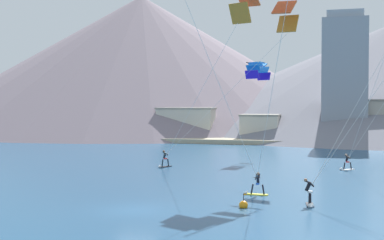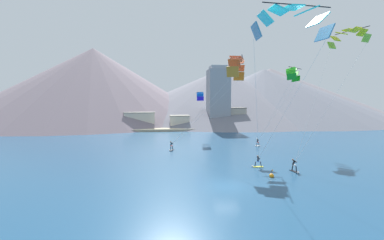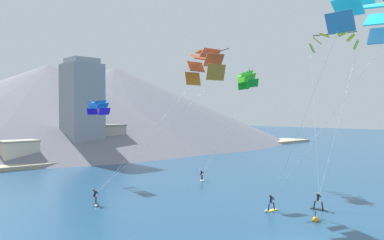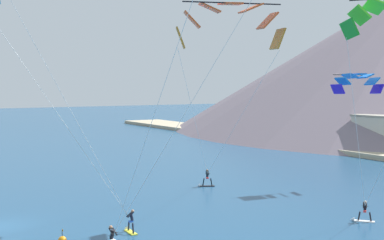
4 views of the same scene
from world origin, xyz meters
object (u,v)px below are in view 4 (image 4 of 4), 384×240
at_px(kitesurfer_near_lead, 130,225).
at_px(parafoil_kite_distant_high_outer, 357,81).
at_px(kitesurfer_far_left, 205,181).
at_px(race_marker_buoy, 62,240).
at_px(kitesurfer_near_trail, 361,216).
at_px(parafoil_kite_far_left, 230,20).

relative_size(kitesurfer_near_lead, parafoil_kite_distant_high_outer, 0.31).
bearing_deg(kitesurfer_far_left, race_marker_buoy, -58.33).
distance_m(kitesurfer_near_trail, race_marker_buoy, 21.57).
distance_m(kitesurfer_far_left, parafoil_kite_distant_high_outer, 18.14).
height_order(kitesurfer_near_lead, kitesurfer_far_left, kitesurfer_far_left).
bearing_deg(parafoil_kite_distant_high_outer, kitesurfer_near_trail, -46.86).
distance_m(kitesurfer_near_lead, kitesurfer_near_trail, 17.09).
relative_size(kitesurfer_near_trail, kitesurfer_far_left, 0.92).
bearing_deg(race_marker_buoy, kitesurfer_near_trail, 72.91).
relative_size(kitesurfer_near_lead, kitesurfer_far_left, 1.00).
bearing_deg(kitesurfer_near_trail, race_marker_buoy, -107.09).
bearing_deg(race_marker_buoy, parafoil_kite_distant_high_outer, 96.74).
xyz_separation_m(kitesurfer_near_lead, parafoil_kite_far_left, (-0.34, 8.62, 14.57)).
relative_size(kitesurfer_near_trail, parafoil_kite_far_left, 0.11).
xyz_separation_m(kitesurfer_far_left, parafoil_kite_far_left, (10.86, -4.83, 14.50)).
bearing_deg(parafoil_kite_distant_high_outer, parafoil_kite_far_left, -79.49).
bearing_deg(kitesurfer_near_trail, parafoil_kite_distant_high_outer, 133.14).
bearing_deg(kitesurfer_far_left, kitesurfer_near_lead, -50.20).
bearing_deg(parafoil_kite_far_left, parafoil_kite_distant_high_outer, 100.51).
relative_size(parafoil_kite_far_left, parafoil_kite_distant_high_outer, 2.68).
xyz_separation_m(kitesurfer_near_lead, kitesurfer_near_trail, (6.37, 15.86, -0.03)).
distance_m(kitesurfer_near_trail, parafoil_kite_distant_high_outer, 17.82).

